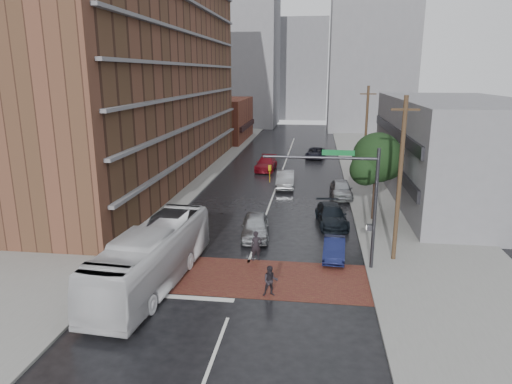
% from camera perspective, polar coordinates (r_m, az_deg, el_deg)
% --- Properties ---
extents(ground, '(160.00, 160.00, 0.00)m').
position_cam_1_polar(ground, '(25.82, -1.82, -11.05)').
color(ground, black).
rests_on(ground, ground).
extents(crosswalk, '(14.00, 5.00, 0.02)m').
position_cam_1_polar(crosswalk, '(26.26, -1.64, -10.56)').
color(crosswalk, brown).
rests_on(crosswalk, ground).
extents(sidewalk_west, '(9.00, 90.00, 0.15)m').
position_cam_1_polar(sidewalk_west, '(51.56, -9.97, 1.97)').
color(sidewalk_west, gray).
rests_on(sidewalk_west, ground).
extents(sidewalk_east, '(9.00, 90.00, 0.15)m').
position_cam_1_polar(sidewalk_east, '(49.81, 16.18, 1.16)').
color(sidewalk_east, gray).
rests_on(sidewalk_east, ground).
extents(apartment_block, '(10.00, 44.00, 28.00)m').
position_cam_1_polar(apartment_block, '(50.31, -13.90, 17.44)').
color(apartment_block, brown).
rests_on(apartment_block, ground).
extents(storefront_west, '(8.00, 16.00, 7.00)m').
position_cam_1_polar(storefront_west, '(78.94, -4.12, 9.02)').
color(storefront_west, brown).
rests_on(storefront_west, ground).
extents(building_east, '(11.00, 26.00, 9.00)m').
position_cam_1_polar(building_east, '(45.27, 23.77, 4.91)').
color(building_east, slate).
rests_on(building_east, ground).
extents(distant_tower_west, '(18.00, 16.00, 32.00)m').
position_cam_1_polar(distant_tower_west, '(102.63, -2.60, 17.32)').
color(distant_tower_west, slate).
rests_on(distant_tower_west, ground).
extents(distant_tower_east, '(16.00, 14.00, 36.00)m').
position_cam_1_polar(distant_tower_east, '(95.73, 14.35, 18.30)').
color(distant_tower_east, slate).
rests_on(distant_tower_east, ground).
extents(distant_tower_center, '(12.00, 10.00, 24.00)m').
position_cam_1_polar(distant_tower_center, '(118.01, 5.88, 14.97)').
color(distant_tower_center, slate).
rests_on(distant_tower_center, ground).
extents(street_tree, '(4.20, 4.10, 6.90)m').
position_cam_1_polar(street_tree, '(35.88, 14.92, 3.78)').
color(street_tree, '#332319').
rests_on(street_tree, ground).
extents(signal_mast, '(6.50, 0.30, 7.20)m').
position_cam_1_polar(signal_mast, '(26.33, 11.66, 0.14)').
color(signal_mast, '#2D2D33').
rests_on(signal_mast, ground).
extents(utility_pole_near, '(1.60, 0.26, 10.00)m').
position_cam_1_polar(utility_pole_near, '(28.06, 17.52, 1.50)').
color(utility_pole_near, '#473321').
rests_on(utility_pole_near, ground).
extents(utility_pole_far, '(1.60, 0.26, 10.00)m').
position_cam_1_polar(utility_pole_far, '(47.59, 13.55, 6.94)').
color(utility_pole_far, '#473321').
rests_on(utility_pole_far, ground).
extents(transit_bus, '(3.55, 11.72, 3.22)m').
position_cam_1_polar(transit_bus, '(25.42, -12.79, -7.88)').
color(transit_bus, silver).
rests_on(transit_bus, ground).
extents(pedestrian_a, '(0.78, 0.62, 1.86)m').
position_cam_1_polar(pedestrian_a, '(28.11, 0.03, -6.76)').
color(pedestrian_a, black).
rests_on(pedestrian_a, ground).
extents(pedestrian_b, '(0.90, 0.76, 1.64)m').
position_cam_1_polar(pedestrian_b, '(23.92, 1.82, -11.07)').
color(pedestrian_b, black).
rests_on(pedestrian_b, ground).
extents(car_travel_a, '(2.38, 4.89, 1.61)m').
position_cam_1_polar(car_travel_a, '(32.00, -0.10, -4.30)').
color(car_travel_a, '#ADB1B5').
rests_on(car_travel_a, ground).
extents(car_travel_b, '(1.96, 5.10, 1.66)m').
position_cam_1_polar(car_travel_b, '(45.91, 3.68, 1.57)').
color(car_travel_b, '#9C9FA3').
rests_on(car_travel_b, ground).
extents(car_travel_c, '(2.40, 5.47, 1.56)m').
position_cam_1_polar(car_travel_c, '(54.15, 1.27, 3.56)').
color(car_travel_c, maroon).
rests_on(car_travel_c, ground).
extents(suv_travel, '(2.83, 5.25, 1.40)m').
position_cam_1_polar(suv_travel, '(62.55, 7.44, 4.87)').
color(suv_travel, black).
rests_on(suv_travel, ground).
extents(car_parked_near, '(1.52, 3.83, 1.24)m').
position_cam_1_polar(car_parked_near, '(28.98, 9.76, -6.97)').
color(car_parked_near, '#121740').
rests_on(car_parked_near, ground).
extents(car_parked_mid, '(2.69, 5.36, 1.49)m').
position_cam_1_polar(car_parked_mid, '(35.04, 9.42, -2.90)').
color(car_parked_mid, black).
rests_on(car_parked_mid, ground).
extents(car_parked_far, '(2.12, 4.86, 1.63)m').
position_cam_1_polar(car_parked_far, '(42.86, 10.59, 0.38)').
color(car_parked_far, '#9EA1A5').
rests_on(car_parked_far, ground).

